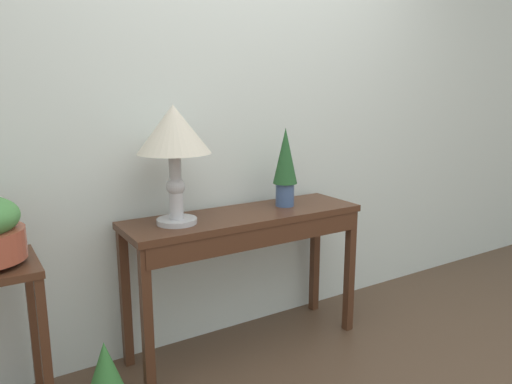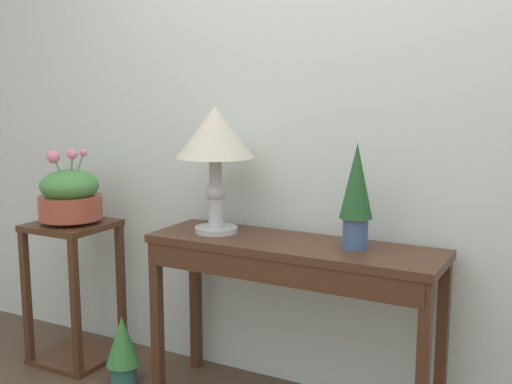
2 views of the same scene
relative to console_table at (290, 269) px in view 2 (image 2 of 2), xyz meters
name	(u,v)px [view 2 (image 2 of 2)]	position (x,y,z in m)	size (l,w,h in m)	color
back_wall_with_art	(334,88)	(0.06, 0.30, 0.75)	(9.00, 0.10, 2.80)	silver
console_table	(290,269)	(0.00, 0.00, 0.00)	(1.27, 0.38, 0.76)	#472819
table_lamp	(215,139)	(-0.38, 0.02, 0.53)	(0.35, 0.35, 0.56)	#B7B7BC
potted_plant_on_console	(356,191)	(0.27, 0.04, 0.35)	(0.13, 0.13, 0.43)	#3D5684
pedestal_stand_left	(75,292)	(-1.20, -0.04, -0.28)	(0.38, 0.38, 0.73)	#472819
planter_bowl_wide	(70,195)	(-1.20, -0.04, 0.22)	(0.31, 0.31, 0.37)	#9E4733
potted_plant_floor	(123,347)	(-0.80, -0.15, -0.46)	(0.16, 0.16, 0.34)	#2D665B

